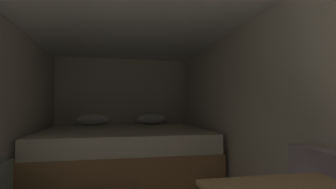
% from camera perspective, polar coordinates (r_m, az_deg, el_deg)
% --- Properties ---
extents(wall_back, '(2.51, 0.05, 2.03)m').
position_cam_1_polar(wall_back, '(4.94, -10.03, -3.93)').
color(wall_back, beige).
rests_on(wall_back, ground).
extents(wall_right, '(0.05, 4.98, 2.03)m').
position_cam_1_polar(wall_right, '(2.79, 17.95, -5.16)').
color(wall_right, beige).
rests_on(wall_right, ground).
extents(ceiling_slab, '(2.51, 4.98, 0.05)m').
position_cam_1_polar(ceiling_slab, '(2.59, -8.20, 17.96)').
color(ceiling_slab, white).
rests_on(ceiling_slab, wall_left).
extents(bed, '(2.29, 1.99, 0.99)m').
position_cam_1_polar(bed, '(3.96, -9.64, -13.18)').
color(bed, '#9E7247').
rests_on(bed, ground).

